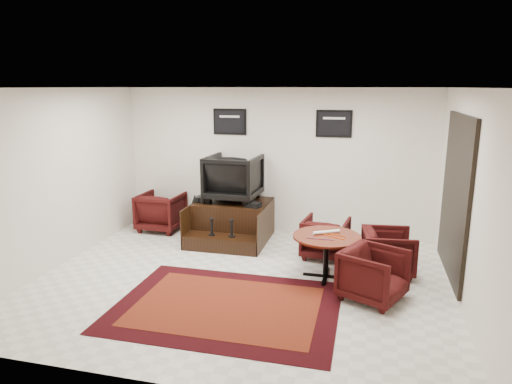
% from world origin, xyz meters
% --- Properties ---
extents(ground, '(6.00, 6.00, 0.00)m').
position_xyz_m(ground, '(0.00, 0.00, 0.00)').
color(ground, beige).
rests_on(ground, ground).
extents(room_shell, '(6.02, 5.02, 2.81)m').
position_xyz_m(room_shell, '(0.41, 0.12, 1.79)').
color(room_shell, silver).
rests_on(room_shell, ground).
extents(area_rug, '(2.89, 2.17, 0.01)m').
position_xyz_m(area_rug, '(0.04, -0.82, 0.01)').
color(area_rug, black).
rests_on(area_rug, ground).
extents(shine_podium, '(1.38, 1.43, 0.71)m').
position_xyz_m(shine_podium, '(-0.68, 1.81, 0.33)').
color(shine_podium, black).
rests_on(shine_podium, ground).
extents(shine_chair, '(0.98, 0.92, 0.97)m').
position_xyz_m(shine_chair, '(-0.68, 1.96, 1.20)').
color(shine_chair, black).
rests_on(shine_chair, shine_podium).
extents(shoes_pair, '(0.27, 0.32, 0.11)m').
position_xyz_m(shoes_pair, '(-1.21, 1.73, 0.77)').
color(shoes_pair, black).
rests_on(shoes_pair, shine_podium).
extents(polish_kit, '(0.30, 0.25, 0.09)m').
position_xyz_m(polish_kit, '(-0.21, 1.58, 0.76)').
color(polish_kit, black).
rests_on(polish_kit, shine_podium).
extents(umbrella_black, '(0.32, 0.12, 0.87)m').
position_xyz_m(umbrella_black, '(-1.49, 1.70, 0.43)').
color(umbrella_black, black).
rests_on(umbrella_black, ground).
extents(umbrella_hooked, '(0.31, 0.12, 0.84)m').
position_xyz_m(umbrella_hooked, '(-1.47, 1.78, 0.42)').
color(umbrella_hooked, black).
rests_on(umbrella_hooked, ground).
extents(armchair_side, '(0.83, 0.78, 0.83)m').
position_xyz_m(armchair_side, '(-2.22, 2.02, 0.42)').
color(armchair_side, black).
rests_on(armchair_side, ground).
extents(meeting_table, '(1.01, 1.01, 0.66)m').
position_xyz_m(meeting_table, '(1.21, 0.45, 0.58)').
color(meeting_table, '#441309').
rests_on(meeting_table, ground).
extents(table_chair_back, '(0.80, 0.76, 0.74)m').
position_xyz_m(table_chair_back, '(1.12, 1.30, 0.37)').
color(table_chair_back, black).
rests_on(table_chair_back, ground).
extents(table_chair_window, '(0.78, 0.82, 0.76)m').
position_xyz_m(table_chair_window, '(2.12, 0.83, 0.38)').
color(table_chair_window, black).
rests_on(table_chair_window, ground).
extents(table_chair_corner, '(0.96, 0.98, 0.78)m').
position_xyz_m(table_chair_corner, '(1.90, -0.14, 0.39)').
color(table_chair_corner, black).
rests_on(table_chair_corner, ground).
extents(paper_roll, '(0.39, 0.25, 0.05)m').
position_xyz_m(paper_roll, '(1.20, 0.54, 0.69)').
color(paper_roll, white).
rests_on(paper_roll, meeting_table).
extents(table_clutter, '(0.56, 0.37, 0.01)m').
position_xyz_m(table_clutter, '(1.25, 0.42, 0.67)').
color(table_clutter, '#D54B0B').
rests_on(table_clutter, meeting_table).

